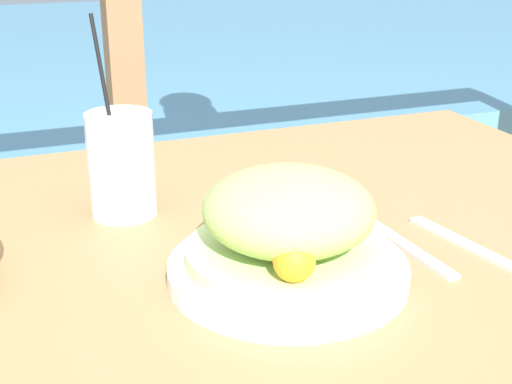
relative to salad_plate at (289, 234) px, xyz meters
name	(u,v)px	position (x,y,z in m)	size (l,w,h in m)	color
patio_table	(283,331)	(0.01, 0.03, -0.13)	(1.12, 0.98, 0.71)	#997047
railing_fence	(124,55)	(0.01, 0.86, 0.04)	(2.80, 0.08, 1.06)	brown
sea_backdrop	(37,85)	(0.01, 3.36, -0.55)	(12.00, 4.00, 0.42)	teal
salad_plate	(289,234)	(0.00, 0.00, 0.00)	(0.25, 0.25, 0.12)	white
drink_glass	(121,164)	(-0.12, 0.23, 0.02)	(0.08, 0.08, 0.25)	silver
fork	(403,244)	(0.15, 0.02, -0.05)	(0.03, 0.18, 0.00)	silver
knife	(469,246)	(0.22, -0.01, -0.05)	(0.04, 0.18, 0.00)	silver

